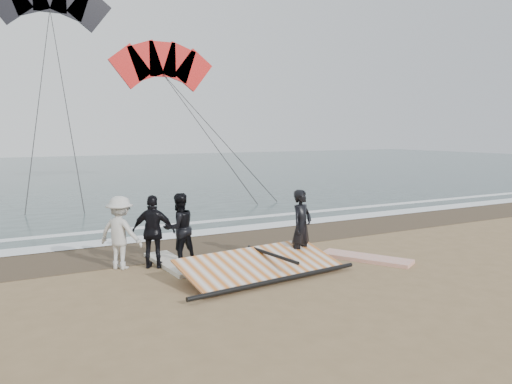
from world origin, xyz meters
The scene contains 12 objects.
ground centered at (0.00, 0.00, 0.00)m, with size 120.00×120.00×0.00m, color #8C704C.
sea centered at (0.00, 33.00, 0.01)m, with size 120.00×54.00×0.02m, color #233838.
wet_sand centered at (0.00, 4.50, 0.01)m, with size 120.00×2.80×0.01m, color #4C3D2B.
foam_near centered at (0.00, 5.90, 0.03)m, with size 120.00×0.90×0.01m, color white.
foam_far centered at (0.00, 7.60, 0.03)m, with size 120.00×0.45×0.01m, color white.
man_main centered at (0.21, 1.40, 0.90)m, with size 0.66×0.43×1.80m, color black.
board_white centered at (1.80, 0.88, 0.05)m, with size 0.63×2.27×0.09m, color silver.
board_cream centered at (-2.63, 2.70, 0.05)m, with size 0.62×2.31×0.10m, color beige.
trio_cluster centered at (-3.14, 2.91, 0.86)m, with size 2.47×1.35×1.72m.
sail_rig centered at (-1.27, 1.07, 0.19)m, with size 4.24×2.09×0.49m.
kite_red centered at (3.01, 20.12, 6.84)m, with size 6.82×5.05×11.85m.
kite_dark centered at (-2.56, 23.70, 10.49)m, with size 8.00×6.32×16.11m.
Camera 1 is at (-6.46, -8.49, 3.19)m, focal length 35.00 mm.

